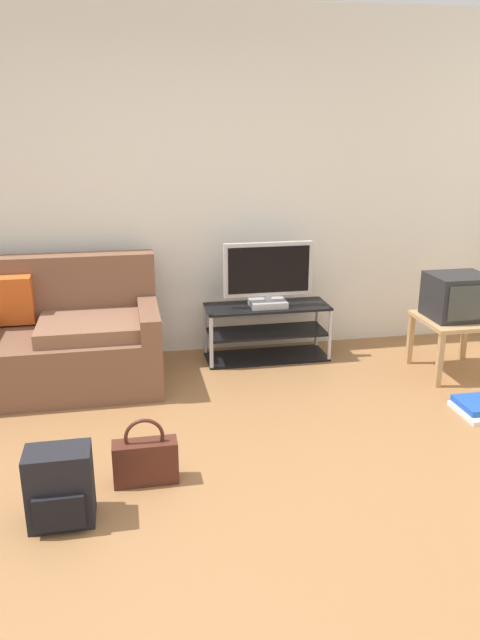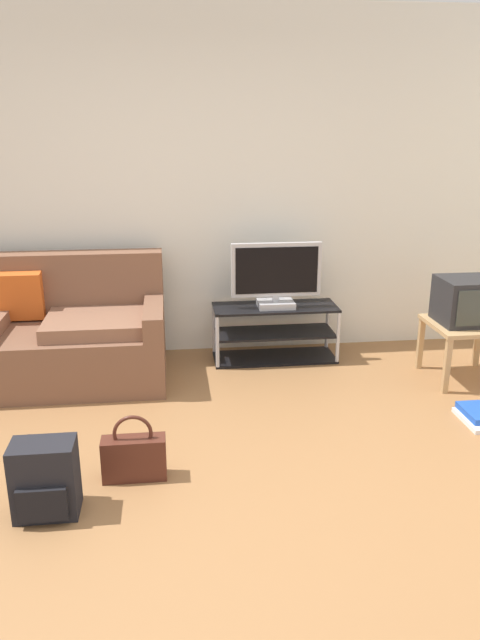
{
  "view_description": "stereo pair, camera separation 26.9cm",
  "coord_description": "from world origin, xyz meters",
  "px_view_note": "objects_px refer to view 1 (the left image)",
  "views": [
    {
      "loc": [
        -0.27,
        -2.42,
        1.82
      ],
      "look_at": [
        0.43,
        1.22,
        0.63
      ],
      "focal_mm": 34.11,
      "sensor_mm": 36.0,
      "label": 1
    },
    {
      "loc": [
        -0.0,
        -2.46,
        1.82
      ],
      "look_at": [
        0.43,
        1.22,
        0.63
      ],
      "focal_mm": 34.11,
      "sensor_mm": 36.0,
      "label": 2
    }
  ],
  "objects_px": {
    "tv_stand": "(267,332)",
    "crt_tv": "(457,296)",
    "couch": "(20,343)",
    "side_table": "(455,327)",
    "handbag": "(145,460)",
    "backpack": "(60,487)",
    "flat_tv": "(268,275)"
  },
  "relations": [
    {
      "from": "couch",
      "to": "crt_tv",
      "type": "bearing_deg",
      "value": -6.3
    },
    {
      "from": "tv_stand",
      "to": "crt_tv",
      "type": "xyz_separation_m",
      "value": [
        1.32,
        -0.55,
        0.38
      ]
    },
    {
      "from": "backpack",
      "to": "handbag",
      "type": "relative_size",
      "value": 1.03
    },
    {
      "from": "tv_stand",
      "to": "flat_tv",
      "type": "bearing_deg",
      "value": -90.0
    },
    {
      "from": "side_table",
      "to": "crt_tv",
      "type": "bearing_deg",
      "value": 90.0
    },
    {
      "from": "tv_stand",
      "to": "flat_tv",
      "type": "distance_m",
      "value": 0.48
    },
    {
      "from": "tv_stand",
      "to": "crt_tv",
      "type": "distance_m",
      "value": 1.48
    },
    {
      "from": "couch",
      "to": "crt_tv",
      "type": "height_order",
      "value": "couch"
    },
    {
      "from": "couch",
      "to": "side_table",
      "type": "height_order",
      "value": "couch"
    },
    {
      "from": "tv_stand",
      "to": "handbag",
      "type": "xyz_separation_m",
      "value": [
        -1.05,
        -1.65,
        -0.09
      ]
    },
    {
      "from": "side_table",
      "to": "handbag",
      "type": "height_order",
      "value": "side_table"
    },
    {
      "from": "couch",
      "to": "crt_tv",
      "type": "distance_m",
      "value": 3.22
    },
    {
      "from": "flat_tv",
      "to": "crt_tv",
      "type": "bearing_deg",
      "value": -21.81
    },
    {
      "from": "tv_stand",
      "to": "backpack",
      "type": "height_order",
      "value": "tv_stand"
    },
    {
      "from": "crt_tv",
      "to": "tv_stand",
      "type": "bearing_deg",
      "value": 157.36
    },
    {
      "from": "side_table",
      "to": "crt_tv",
      "type": "height_order",
      "value": "crt_tv"
    },
    {
      "from": "handbag",
      "to": "couch",
      "type": "bearing_deg",
      "value": 119.51
    },
    {
      "from": "side_table",
      "to": "flat_tv",
      "type": "bearing_deg",
      "value": 157.59
    },
    {
      "from": "couch",
      "to": "backpack",
      "type": "relative_size",
      "value": 5.19
    },
    {
      "from": "crt_tv",
      "to": "side_table",
      "type": "bearing_deg",
      "value": -90.0
    },
    {
      "from": "flat_tv",
      "to": "backpack",
      "type": "xyz_separation_m",
      "value": [
        -1.46,
        -1.9,
        -0.51
      ]
    },
    {
      "from": "side_table",
      "to": "tv_stand",
      "type": "bearing_deg",
      "value": 156.76
    },
    {
      "from": "couch",
      "to": "handbag",
      "type": "distance_m",
      "value": 1.68
    },
    {
      "from": "backpack",
      "to": "side_table",
      "type": "bearing_deg",
      "value": 29.02
    },
    {
      "from": "flat_tv",
      "to": "handbag",
      "type": "bearing_deg",
      "value": -122.74
    },
    {
      "from": "tv_stand",
      "to": "backpack",
      "type": "distance_m",
      "value": 2.41
    },
    {
      "from": "couch",
      "to": "backpack",
      "type": "bearing_deg",
      "value": -76.47
    },
    {
      "from": "crt_tv",
      "to": "handbag",
      "type": "xyz_separation_m",
      "value": [
        -2.37,
        -1.1,
        -0.47
      ]
    },
    {
      "from": "flat_tv",
      "to": "side_table",
      "type": "height_order",
      "value": "flat_tv"
    },
    {
      "from": "tv_stand",
      "to": "couch",
      "type": "bearing_deg",
      "value": -173.93
    },
    {
      "from": "crt_tv",
      "to": "couch",
      "type": "bearing_deg",
      "value": 173.7
    },
    {
      "from": "crt_tv",
      "to": "handbag",
      "type": "height_order",
      "value": "crt_tv"
    }
  ]
}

